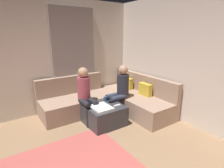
{
  "coord_description": "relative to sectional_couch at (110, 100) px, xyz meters",
  "views": [
    {
      "loc": [
        1.41,
        -0.44,
        1.91
      ],
      "look_at": [
        -1.63,
        1.63,
        0.85
      ],
      "focal_mm": 28.68,
      "sensor_mm": 36.0,
      "label": 1
    }
  ],
  "objects": [
    {
      "name": "wall_left",
      "position": [
        -0.86,
        -1.88,
        1.07
      ],
      "size": [
        0.12,
        6.0,
        2.7
      ],
      "primitive_type": "cube",
      "color": "beige",
      "rests_on": "ground_plane"
    },
    {
      "name": "curtain_panel",
      "position": [
        -0.76,
        -0.58,
        0.97
      ],
      "size": [
        0.06,
        1.1,
        2.5
      ],
      "primitive_type": "cube",
      "color": "gray",
      "rests_on": "ground_plane"
    },
    {
      "name": "sectional_couch",
      "position": [
        0.0,
        0.0,
        0.0
      ],
      "size": [
        2.1,
        2.55,
        0.87
      ],
      "color": "#9E7F6B",
      "rests_on": "ground_plane"
    },
    {
      "name": "ottoman",
      "position": [
        0.48,
        -0.48,
        -0.07
      ],
      "size": [
        0.76,
        0.76,
        0.42
      ],
      "primitive_type": "cube",
      "color": "#333338",
      "rests_on": "ground_plane"
    },
    {
      "name": "folded_blanket",
      "position": [
        0.58,
        -0.6,
        0.16
      ],
      "size": [
        0.44,
        0.36,
        0.04
      ],
      "primitive_type": "cube",
      "color": "white",
      "rests_on": "ottoman"
    },
    {
      "name": "coffee_mug",
      "position": [
        0.26,
        -0.3,
        0.19
      ],
      "size": [
        0.08,
        0.08,
        0.1
      ],
      "primitive_type": "cylinder",
      "color": "#334C72",
      "rests_on": "ottoman"
    },
    {
      "name": "game_remote",
      "position": [
        0.66,
        -0.26,
        0.15
      ],
      "size": [
        0.05,
        0.15,
        0.02
      ],
      "primitive_type": "cube",
      "color": "white",
      "rests_on": "ottoman"
    },
    {
      "name": "person_on_couch_back",
      "position": [
        0.32,
        0.06,
        0.38
      ],
      "size": [
        0.3,
        0.6,
        1.2
      ],
      "rotation": [
        0.0,
        0.0,
        3.14
      ],
      "color": "#2D3347",
      "rests_on": "ground_plane"
    },
    {
      "name": "person_on_couch_side",
      "position": [
        0.15,
        -0.73,
        0.38
      ],
      "size": [
        0.6,
        0.3,
        1.2
      ],
      "rotation": [
        0.0,
        0.0,
        -1.57
      ],
      "color": "black",
      "rests_on": "ground_plane"
    }
  ]
}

